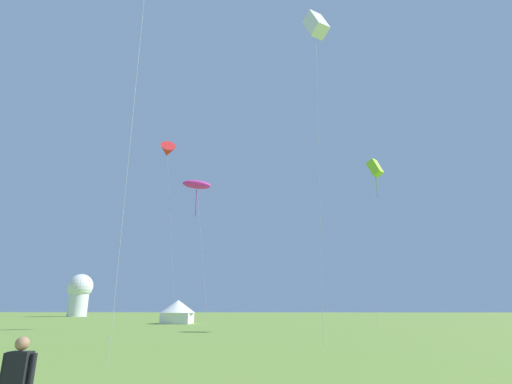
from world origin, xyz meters
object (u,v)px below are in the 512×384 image
kite_white_box (316,25)px  festival_tent_right (178,310)px  kite_magenta_parafoil (197,185)px  observatory_dome (79,293)px  kite_red_delta (167,151)px  kite_lime_box (375,168)px

kite_white_box → festival_tent_right: kite_white_box is taller
kite_magenta_parafoil → festival_tent_right: bearing=109.5°
festival_tent_right → observatory_dome: bearing=130.4°
observatory_dome → kite_red_delta: bearing=-56.6°
kite_red_delta → kite_lime_box: 24.54m
kite_magenta_parafoil → kite_lime_box: bearing=-8.2°
kite_white_box → kite_magenta_parafoil: kite_white_box is taller
kite_red_delta → kite_white_box: kite_white_box is taller
kite_red_delta → kite_magenta_parafoil: size_ratio=1.29×
kite_white_box → kite_red_delta: bearing=133.2°
kite_lime_box → festival_tent_right: 34.16m
kite_magenta_parafoil → observatory_dome: bearing=126.1°
festival_tent_right → kite_white_box: bearing=-61.0°
kite_red_delta → kite_white_box: 24.30m
kite_lime_box → kite_magenta_parafoil: bearing=171.8°
kite_lime_box → observatory_dome: size_ratio=1.66×
kite_red_delta → observatory_dome: (-38.64, 58.54, -14.60)m
kite_white_box → kite_magenta_parafoil: 23.11m
kite_lime_box → observatory_dome: bearing=135.7°
kite_white_box → observatory_dome: bearing=125.9°
kite_magenta_parafoil → kite_lime_box: 20.55m
kite_lime_box → observatory_dome: (-62.76, 61.19, -10.86)m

